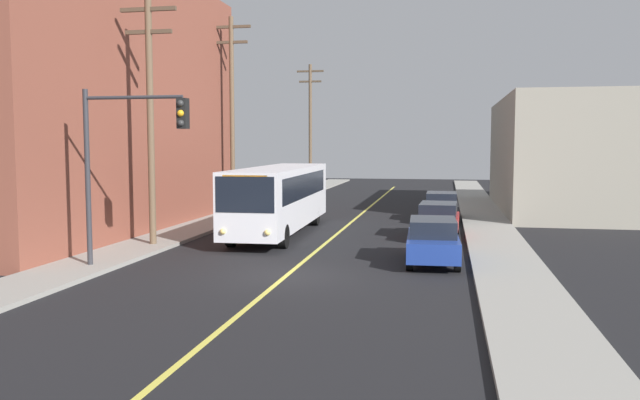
% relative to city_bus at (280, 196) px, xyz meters
% --- Properties ---
extents(ground_plane, '(120.00, 120.00, 0.00)m').
position_rel_city_bus_xyz_m(ground_plane, '(2.69, -9.50, -1.82)').
color(ground_plane, black).
extents(sidewalk_left, '(2.50, 90.00, 0.15)m').
position_rel_city_bus_xyz_m(sidewalk_left, '(-4.56, 0.50, -1.74)').
color(sidewalk_left, gray).
rests_on(sidewalk_left, ground).
extents(sidewalk_right, '(2.50, 90.00, 0.15)m').
position_rel_city_bus_xyz_m(sidewalk_right, '(9.94, 0.50, -1.74)').
color(sidewalk_right, gray).
rests_on(sidewalk_right, ground).
extents(lane_stripe_center, '(0.16, 60.00, 0.01)m').
position_rel_city_bus_xyz_m(lane_stripe_center, '(2.69, 5.50, -1.81)').
color(lane_stripe_center, '#D8CC4C').
rests_on(lane_stripe_center, ground).
extents(building_left_brick, '(10.00, 21.78, 12.95)m').
position_rel_city_bus_xyz_m(building_left_brick, '(-10.80, -0.45, 4.66)').
color(building_left_brick, brown).
rests_on(building_left_brick, ground).
extents(building_right_warehouse, '(12.00, 18.41, 7.16)m').
position_rel_city_bus_xyz_m(building_right_warehouse, '(17.18, 13.99, 1.76)').
color(building_right_warehouse, gray).
rests_on(building_right_warehouse, ground).
extents(city_bus, '(2.86, 12.21, 3.20)m').
position_rel_city_bus_xyz_m(city_bus, '(0.00, 0.00, 0.00)').
color(city_bus, silver).
rests_on(city_bus, ground).
extents(parked_car_blue, '(1.95, 4.46, 1.62)m').
position_rel_city_bus_xyz_m(parked_car_blue, '(7.34, -6.42, -0.98)').
color(parked_car_blue, navy).
rests_on(parked_car_blue, ground).
extents(parked_car_red, '(1.97, 4.47, 1.62)m').
position_rel_city_bus_xyz_m(parked_car_red, '(7.45, 0.06, -0.98)').
color(parked_car_red, maroon).
rests_on(parked_car_red, ground).
extents(parked_car_black, '(1.83, 4.40, 1.62)m').
position_rel_city_bus_xyz_m(parked_car_black, '(7.55, 6.69, -0.98)').
color(parked_car_black, black).
rests_on(parked_car_black, ground).
extents(utility_pole_near, '(2.40, 0.28, 10.19)m').
position_rel_city_bus_xyz_m(utility_pole_near, '(-4.20, -4.89, 3.93)').
color(utility_pole_near, brown).
rests_on(utility_pole_near, sidewalk_left).
extents(utility_pole_mid, '(2.40, 0.28, 11.68)m').
position_rel_city_bus_xyz_m(utility_pole_mid, '(-4.91, 7.67, 4.70)').
color(utility_pole_mid, brown).
rests_on(utility_pole_mid, sidewalk_left).
extents(utility_pole_far, '(2.40, 0.28, 11.16)m').
position_rel_city_bus_xyz_m(utility_pole_far, '(-4.19, 27.18, 4.43)').
color(utility_pole_far, brown).
rests_on(utility_pole_far, sidewalk_left).
extents(traffic_signal_left_corner, '(3.75, 0.48, 6.00)m').
position_rel_city_bus_xyz_m(traffic_signal_left_corner, '(-2.72, -9.71, 2.49)').
color(traffic_signal_left_corner, '#2D2D33').
rests_on(traffic_signal_left_corner, sidewalk_left).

